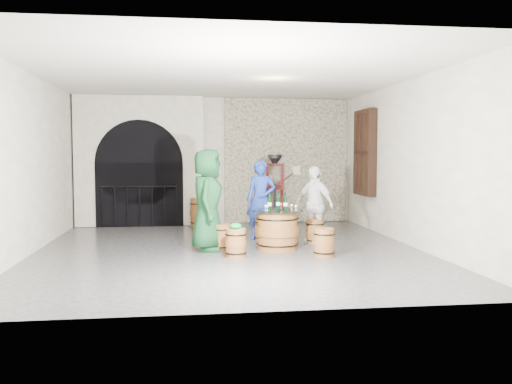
{
  "coord_description": "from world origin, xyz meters",
  "views": [
    {
      "loc": [
        -0.78,
        -9.89,
        1.76
      ],
      "look_at": [
        0.54,
        0.24,
        1.05
      ],
      "focal_mm": 38.0,
      "sensor_mm": 36.0,
      "label": 1
    }
  ],
  "objects": [
    {
      "name": "wine_bottle_left",
      "position": [
        0.76,
        -0.01,
        0.87
      ],
      "size": [
        0.08,
        0.08,
        0.32
      ],
      "color": "black",
      "rests_on": "barrel_table"
    },
    {
      "name": "ground",
      "position": [
        0.0,
        0.0,
        0.0
      ],
      "size": [
        8.0,
        8.0,
        0.0
      ],
      "primitive_type": "plane",
      "color": "#2F2F31",
      "rests_on": "ground"
    },
    {
      "name": "wine_bottle_center",
      "position": [
        1.04,
        -0.09,
        0.87
      ],
      "size": [
        0.08,
        0.08,
        0.32
      ],
      "color": "black",
      "rests_on": "barrel_table"
    },
    {
      "name": "tasting_glass_e",
      "position": [
        1.22,
        -0.2,
        0.79
      ],
      "size": [
        0.05,
        0.05,
        0.1
      ],
      "primitive_type": null,
      "color": "#AE5E21",
      "rests_on": "barrel_table"
    },
    {
      "name": "barrel_stool_near_right",
      "position": [
        1.58,
        -0.86,
        0.24
      ],
      "size": [
        0.38,
        0.38,
        0.49
      ],
      "color": "brown",
      "rests_on": "ground"
    },
    {
      "name": "wall_back",
      "position": [
        0.0,
        4.0,
        1.6
      ],
      "size": [
        8.0,
        0.0,
        8.0
      ],
      "primitive_type": "plane",
      "rotation": [
        1.57,
        0.0,
        0.0
      ],
      "color": "silver",
      "rests_on": "ground"
    },
    {
      "name": "wall_right",
      "position": [
        3.5,
        0.0,
        1.6
      ],
      "size": [
        0.0,
        8.0,
        8.0
      ],
      "primitive_type": "plane",
      "rotation": [
        1.57,
        0.0,
        -1.57
      ],
      "color": "silver",
      "rests_on": "ground"
    },
    {
      "name": "side_barrel",
      "position": [
        -0.43,
        3.3,
        0.35
      ],
      "size": [
        0.52,
        0.52,
        0.7
      ],
      "rotation": [
        0.0,
        0.0,
        0.35
      ],
      "color": "brown",
      "rests_on": "ground"
    },
    {
      "name": "shuttered_window",
      "position": [
        3.38,
        2.4,
        1.8
      ],
      "size": [
        0.23,
        1.1,
        2.0
      ],
      "color": "black",
      "rests_on": "wall_right"
    },
    {
      "name": "tasting_glass_f",
      "position": [
        0.67,
        -0.08,
        0.79
      ],
      "size": [
        0.05,
        0.05,
        0.1
      ],
      "primitive_type": null,
      "color": "#AE5E21",
      "rests_on": "barrel_table"
    },
    {
      "name": "barrel_table",
      "position": [
        0.89,
        -0.09,
        0.37
      ],
      "size": [
        0.96,
        0.96,
        0.74
      ],
      "color": "brown",
      "rests_on": "ground"
    },
    {
      "name": "person_blue",
      "position": [
        0.75,
        1.11,
        0.82
      ],
      "size": [
        0.66,
        0.5,
        1.64
      ],
      "primitive_type": "imported",
      "rotation": [
        0.0,
        0.0,
        -0.2
      ],
      "color": "navy",
      "rests_on": "ground"
    },
    {
      "name": "control_box",
      "position": [
        2.05,
        3.86,
        1.35
      ],
      "size": [
        0.18,
        0.1,
        0.22
      ],
      "primitive_type": "cube",
      "color": "silver",
      "rests_on": "wall_back"
    },
    {
      "name": "ceiling",
      "position": [
        0.0,
        0.0,
        3.2
      ],
      "size": [
        8.0,
        8.0,
        0.0
      ],
      "primitive_type": "plane",
      "rotation": [
        3.14,
        0.0,
        0.0
      ],
      "color": "beige",
      "rests_on": "wall_back"
    },
    {
      "name": "stone_facing_panel",
      "position": [
        1.8,
        3.94,
        1.6
      ],
      "size": [
        3.2,
        0.12,
        3.18
      ],
      "primitive_type": "cube",
      "color": "#ACA389",
      "rests_on": "ground"
    },
    {
      "name": "person_green",
      "position": [
        -0.39,
        -0.01,
        0.93
      ],
      "size": [
        0.73,
        0.99,
        1.86
      ],
      "primitive_type": "imported",
      "rotation": [
        0.0,
        0.0,
        1.41
      ],
      "color": "#0F381B",
      "rests_on": "ground"
    },
    {
      "name": "wine_bottle_right",
      "position": [
        0.93,
        0.06,
        0.87
      ],
      "size": [
        0.08,
        0.08,
        0.32
      ],
      "color": "black",
      "rests_on": "barrel_table"
    },
    {
      "name": "tasting_glass_a",
      "position": [
        0.7,
        -0.11,
        0.79
      ],
      "size": [
        0.05,
        0.05,
        0.1
      ],
      "primitive_type": null,
      "color": "#AE5E21",
      "rests_on": "barrel_table"
    },
    {
      "name": "barrel_stool_left",
      "position": [
        -0.14,
        -0.03,
        0.24
      ],
      "size": [
        0.38,
        0.38,
        0.49
      ],
      "color": "brown",
      "rests_on": "ground"
    },
    {
      "name": "barrel_stool_right",
      "position": [
        1.74,
        0.49,
        0.24
      ],
      "size": [
        0.38,
        0.38,
        0.49
      ],
      "color": "brown",
      "rests_on": "ground"
    },
    {
      "name": "arched_opening",
      "position": [
        -1.9,
        3.74,
        1.58
      ],
      "size": [
        3.1,
        0.6,
        3.19
      ],
      "color": "silver",
      "rests_on": "ground"
    },
    {
      "name": "tasting_glass_b",
      "position": [
        1.17,
        -0.02,
        0.79
      ],
      "size": [
        0.05,
        0.05,
        0.1
      ],
      "primitive_type": null,
      "color": "#AE5E21",
      "rests_on": "barrel_table"
    },
    {
      "name": "barrel_stool_near_left",
      "position": [
        0.06,
        -0.71,
        0.24
      ],
      "size": [
        0.38,
        0.38,
        0.49
      ],
      "color": "brown",
      "rests_on": "ground"
    },
    {
      "name": "corking_press",
      "position": [
        1.44,
        3.54,
        1.02
      ],
      "size": [
        0.72,
        0.42,
        1.75
      ],
      "rotation": [
        0.0,
        0.0,
        -0.06
      ],
      "color": "#4E0D0D",
      "rests_on": "ground"
    },
    {
      "name": "green_cap",
      "position": [
        0.06,
        -0.71,
        0.53
      ],
      "size": [
        0.25,
        0.2,
        0.11
      ],
      "color": "#0B7D2C",
      "rests_on": "barrel_stool_near_left"
    },
    {
      "name": "barrel_stool_far",
      "position": [
        0.77,
        0.93,
        0.24
      ],
      "size": [
        0.38,
        0.38,
        0.49
      ],
      "color": "brown",
      "rests_on": "ground"
    },
    {
      "name": "wall_left",
      "position": [
        -3.5,
        0.0,
        1.6
      ],
      "size": [
        0.0,
        8.0,
        8.0
      ],
      "primitive_type": "plane",
      "rotation": [
        1.57,
        0.0,
        1.57
      ],
      "color": "silver",
      "rests_on": "ground"
    },
    {
      "name": "wall_front",
      "position": [
        0.0,
        -4.0,
        1.6
      ],
      "size": [
        8.0,
        0.0,
        8.0
      ],
      "primitive_type": "plane",
      "rotation": [
        -1.57,
        0.0,
        0.0
      ],
      "color": "silver",
      "rests_on": "ground"
    },
    {
      "name": "tasting_glass_d",
      "position": [
        1.01,
        0.2,
        0.79
      ],
      "size": [
        0.05,
        0.05,
        0.1
      ],
      "primitive_type": null,
      "color": "#AE5E21",
      "rests_on": "barrel_table"
    },
    {
      "name": "tasting_glass_c",
      "position": [
        0.8,
        0.15,
        0.79
      ],
      "size": [
        0.05,
        0.05,
        0.1
      ],
      "primitive_type": null,
      "color": "#AE5E21",
      "rests_on": "barrel_table"
    },
    {
      "name": "person_white",
      "position": [
        1.72,
        0.48,
        0.77
      ],
      "size": [
        0.84,
        0.94,
        1.53
      ],
      "primitive_type": "imported",
      "rotation": [
        0.0,
        0.0,
        -0.92
      ],
      "color": "silver",
      "rests_on": "ground"
    }
  ]
}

